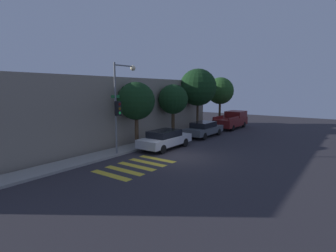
{
  "coord_description": "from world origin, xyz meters",
  "views": [
    {
      "loc": [
        -13.44,
        -8.86,
        4.27
      ],
      "look_at": [
        1.78,
        2.1,
        1.6
      ],
      "focal_mm": 28.0,
      "sensor_mm": 36.0,
      "label": 1
    }
  ],
  "objects": [
    {
      "name": "sidewalk",
      "position": [
        0.0,
        4.04,
        0.07
      ],
      "size": [
        26.0,
        1.68,
        0.14
      ],
      "primitive_type": "cube",
      "color": "gray",
      "rests_on": "ground"
    },
    {
      "name": "traffic_light_pole",
      "position": [
        -1.62,
        3.37,
        3.68
      ],
      "size": [
        2.17,
        0.56,
        5.89
      ],
      "color": "slate",
      "rests_on": "ground"
    },
    {
      "name": "sedan_middle",
      "position": [
        7.28,
        2.1,
        0.71
      ],
      "size": [
        4.5,
        1.78,
        1.34
      ],
      "color": "#4C5156",
      "rests_on": "ground"
    },
    {
      "name": "ground_plane",
      "position": [
        0.0,
        0.0,
        0.0
      ],
      "size": [
        60.0,
        60.0,
        0.0
      ],
      "primitive_type": "plane",
      "color": "#2D2B30"
    },
    {
      "name": "pickup_truck",
      "position": [
        13.79,
        2.1,
        0.89
      ],
      "size": [
        5.21,
        2.0,
        1.79
      ],
      "color": "maroon",
      "rests_on": "ground"
    },
    {
      "name": "crosswalk",
      "position": [
        -3.04,
        0.8,
        0.0
      ],
      "size": [
        4.21,
        2.6,
        0.0
      ],
      "color": "gold",
      "rests_on": "ground"
    },
    {
      "name": "tree_near_corner",
      "position": [
        0.72,
        4.2,
        3.38
      ],
      "size": [
        2.77,
        2.77,
        4.78
      ],
      "color": "#4C3823",
      "rests_on": "ground"
    },
    {
      "name": "sedan_near_corner",
      "position": [
        1.41,
        2.1,
        0.71
      ],
      "size": [
        4.48,
        1.8,
        1.34
      ],
      "color": "#B7BABF",
      "rests_on": "ground"
    },
    {
      "name": "tree_midblock",
      "position": [
        5.46,
        4.2,
        3.34
      ],
      "size": [
        2.6,
        2.6,
        4.67
      ],
      "color": "#42301E",
      "rests_on": "ground"
    },
    {
      "name": "tree_behind_truck",
      "position": [
        15.15,
        4.2,
        4.03
      ],
      "size": [
        3.13,
        3.13,
        5.61
      ],
      "color": "#4C3823",
      "rests_on": "ground"
    },
    {
      "name": "building_row",
      "position": [
        0.0,
        8.28,
        2.56
      ],
      "size": [
        26.0,
        6.0,
        5.13
      ],
      "primitive_type": "cube",
      "color": "gray",
      "rests_on": "ground"
    },
    {
      "name": "tree_far_end",
      "position": [
        9.83,
        4.2,
        4.41
      ],
      "size": [
        3.71,
        3.71,
        6.27
      ],
      "color": "#42301E",
      "rests_on": "ground"
    }
  ]
}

